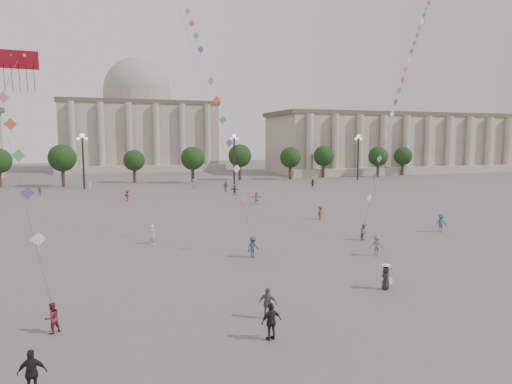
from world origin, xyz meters
name	(u,v)px	position (x,y,z in m)	size (l,w,h in m)	color
ground	(317,302)	(0.00, 0.00, 0.00)	(360.00, 360.00, 0.00)	#5C5856
hall_east	(403,143)	(75.00, 93.89, 8.43)	(84.00, 26.22, 17.20)	#9F9385
hall_central	(139,125)	(0.00, 129.22, 14.23)	(48.30, 34.30, 35.50)	#9F9385
tree_row	(158,158)	(0.00, 78.00, 5.39)	(137.12, 5.12, 8.00)	#362A1B
lamp_post_mid_west	(83,151)	(-15.00, 70.00, 7.35)	(2.00, 0.90, 10.65)	#262628
lamp_post_mid_east	(234,150)	(15.00, 70.00, 7.35)	(2.00, 0.90, 10.65)	#262628
lamp_post_far_east	(358,149)	(45.00, 70.00, 7.35)	(2.00, 0.90, 10.65)	#262628
person_crowd_0	(226,186)	(9.71, 57.30, 0.93)	(1.09, 0.46, 1.87)	#3A5182
person_crowd_4	(194,184)	(4.90, 63.09, 0.97)	(1.81, 0.58, 1.95)	silver
person_crowd_6	(377,246)	(9.34, 8.12, 0.86)	(1.12, 0.64, 1.73)	slate
person_crowd_7	(257,198)	(9.77, 39.84, 0.95)	(1.77, 0.56, 1.91)	#B8B7B3
person_crowd_8	(320,213)	(12.74, 24.99, 0.80)	(1.04, 0.60, 1.61)	maroon
person_crowd_9	(313,183)	(28.03, 58.79, 0.80)	(1.48, 0.47, 1.59)	black
person_crowd_10	(90,186)	(-13.85, 66.66, 0.81)	(0.59, 0.39, 1.62)	white
person_crowd_12	(235,190)	(9.67, 51.15, 0.92)	(1.71, 0.54, 1.84)	slate
person_crowd_13	(153,234)	(-7.49, 18.32, 0.89)	(0.65, 0.43, 1.78)	silver
person_crowd_14	(441,223)	(21.08, 14.34, 0.94)	(1.22, 0.70, 1.89)	#355A78
person_crowd_16	(40,191)	(-21.87, 61.75, 0.74)	(0.87, 0.36, 1.49)	slate
person_crowd_17	(127,196)	(-8.07, 49.39, 0.86)	(1.11, 0.64, 1.71)	maroon
tourist_1	(32,373)	(-14.32, -5.40, 0.88)	(1.03, 0.43, 1.76)	black
tourist_3	(268,303)	(-3.56, -1.33, 0.84)	(0.98, 0.41, 1.67)	#57585C
tourist_4	(271,321)	(-4.29, -3.81, 0.90)	(1.05, 0.44, 1.80)	black
kite_flyer_0	(52,318)	(-14.19, 0.32, 0.77)	(0.75, 0.58, 1.54)	maroon
kite_flyer_1	(253,247)	(-0.37, 10.85, 0.87)	(1.13, 0.65, 1.75)	navy
kite_flyer_2	(364,232)	(11.57, 13.63, 0.76)	(0.74, 0.58, 1.52)	slate
hat_person	(386,277)	(5.15, 0.74, 0.81)	(0.86, 0.80, 1.69)	black
dragon_kite	(18,73)	(-16.09, 7.27, 13.31)	(2.24, 9.10, 21.60)	#AB1223
kite_train_east	(413,52)	(27.93, 28.94, 21.00)	(30.96, 28.50, 55.58)	#3F3F3F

